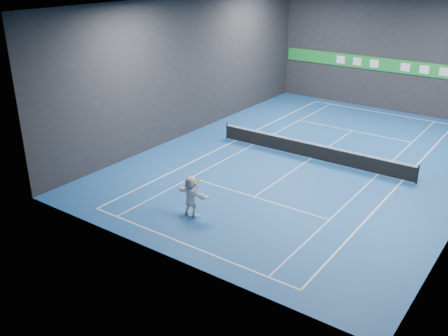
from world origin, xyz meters
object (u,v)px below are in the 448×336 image
Objects in this scene: player at (191,196)px; tennis_net at (312,150)px; tennis_ball at (186,163)px; tennis_racket at (196,183)px.

player is 0.16× the size of tennis_net.
tennis_ball is (-0.31, 0.08, 1.55)m from player.
player is 30.95× the size of tennis_ball.
tennis_net is (1.36, 9.73, -0.46)m from player.
player is 1.58m from tennis_ball.
tennis_racket is (-1.08, -9.68, 1.18)m from tennis_net.
tennis_net is at bearing 80.14° from tennis_ball.
tennis_net is 18.02× the size of tennis_racket.
player is 0.78m from tennis_racket.
tennis_racket is at bearing -2.81° from tennis_ball.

